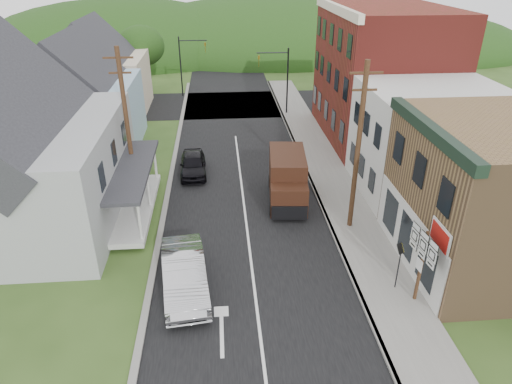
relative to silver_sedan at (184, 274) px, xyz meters
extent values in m
plane|color=#2D4719|center=(3.05, 1.04, -0.86)|extent=(120.00, 120.00, 0.00)
cube|color=black|center=(3.05, 11.04, -0.86)|extent=(9.00, 90.00, 0.02)
cube|color=black|center=(3.05, 28.04, -0.86)|extent=(60.00, 9.00, 0.02)
cube|color=slate|center=(8.95, 9.04, -0.79)|extent=(2.80, 55.00, 0.15)
cube|color=slate|center=(7.60, 9.04, -0.79)|extent=(0.20, 55.00, 0.15)
cube|color=slate|center=(-1.60, 9.04, -0.80)|extent=(0.30, 55.00, 0.12)
cube|color=brown|center=(14.35, 1.04, 2.64)|extent=(8.00, 8.00, 7.00)
cube|color=silver|center=(14.35, 8.54, 2.39)|extent=(8.00, 7.00, 6.50)
cube|color=maroon|center=(14.35, 18.04, 4.14)|extent=(8.00, 12.00, 10.00)
cube|color=#9EA1A3|center=(-8.95, 7.04, 1.89)|extent=(10.00, 12.00, 5.50)
cube|color=#93B4C8|center=(-7.95, 18.04, 1.64)|extent=(7.00, 8.00, 5.00)
cube|color=beige|center=(-8.45, 27.04, 1.64)|extent=(7.00, 8.00, 5.00)
cylinder|color=#472D19|center=(8.65, 4.54, 3.64)|extent=(0.26, 0.26, 9.00)
cube|color=#472D19|center=(8.65, 4.54, 7.54)|extent=(1.60, 0.10, 0.10)
cube|color=#472D19|center=(8.65, 4.54, 6.74)|extent=(1.20, 0.10, 0.10)
cylinder|color=#472D19|center=(-3.45, 9.04, 3.64)|extent=(0.26, 0.26, 9.00)
cube|color=#472D19|center=(-3.45, 9.04, 7.54)|extent=(1.60, 0.10, 0.10)
cube|color=#472D19|center=(-3.45, 9.04, 6.74)|extent=(1.20, 0.10, 0.10)
cylinder|color=black|center=(8.05, 24.54, 2.14)|extent=(0.14, 0.14, 6.00)
cylinder|color=black|center=(6.65, 24.54, 4.74)|extent=(2.80, 0.10, 0.10)
imported|color=olive|center=(5.45, 24.54, 4.04)|extent=(0.16, 0.20, 1.00)
cylinder|color=black|center=(-1.95, 31.54, 2.14)|extent=(0.14, 0.14, 6.00)
cylinder|color=black|center=(-0.55, 31.54, 4.74)|extent=(2.80, 0.10, 0.10)
imported|color=olive|center=(0.65, 31.54, 4.04)|extent=(0.16, 0.20, 1.00)
cylinder|color=#382616|center=(-5.95, 33.04, 1.10)|extent=(0.36, 0.36, 3.92)
ellipsoid|color=#1B3710|center=(-5.95, 33.04, 4.04)|extent=(4.80, 4.80, 4.08)
ellipsoid|color=#1B3710|center=(3.05, 56.04, -0.86)|extent=(90.00, 30.00, 16.00)
imported|color=#B8B7BC|center=(0.00, 0.00, 0.00)|extent=(2.44, 5.42, 1.72)
imported|color=black|center=(-0.10, 12.10, -0.14)|extent=(1.88, 4.29, 1.44)
cube|color=black|center=(5.71, 8.29, 0.71)|extent=(2.42, 4.12, 2.60)
cube|color=black|center=(5.49, 5.97, 0.26)|extent=(2.19, 1.62, 1.70)
cube|color=black|center=(5.51, 6.15, 0.98)|extent=(1.98, 1.25, 0.04)
cube|color=black|center=(5.42, 5.21, -0.19)|extent=(1.98, 0.32, 0.81)
cylinder|color=black|center=(4.56, 6.15, -0.46)|extent=(0.32, 0.83, 0.81)
cylinder|color=black|center=(6.44, 5.97, -0.46)|extent=(0.32, 0.83, 0.81)
cylinder|color=black|center=(4.90, 9.72, -0.46)|extent=(0.32, 0.83, 0.81)
cylinder|color=black|center=(6.77, 9.55, -0.46)|extent=(0.32, 0.83, 0.81)
cube|color=#472D19|center=(9.83, -1.60, 0.99)|extent=(0.12, 0.12, 3.41)
cube|color=black|center=(9.77, -1.60, 2.06)|extent=(0.25, 1.94, 0.08)
cube|color=white|center=(9.81, -2.29, 2.50)|extent=(0.08, 0.53, 0.21)
cube|color=white|center=(9.81, -2.29, 2.06)|extent=(0.08, 0.58, 0.54)
cube|color=white|center=(9.81, -2.29, 1.63)|extent=(0.08, 0.53, 0.27)
cube|color=white|center=(9.74, -1.61, 2.50)|extent=(0.08, 0.53, 0.21)
cube|color=white|center=(9.74, -1.61, 2.06)|extent=(0.08, 0.58, 0.54)
cube|color=white|center=(9.74, -1.61, 1.63)|extent=(0.08, 0.53, 0.27)
cube|color=white|center=(9.66, -0.93, 2.50)|extent=(0.08, 0.53, 0.21)
cube|color=white|center=(9.66, -0.93, 2.06)|extent=(0.08, 0.58, 0.54)
cube|color=white|center=(9.66, -0.93, 1.63)|extent=(0.08, 0.53, 0.27)
cube|color=white|center=(9.74, -1.61, 1.09)|extent=(0.07, 0.44, 0.54)
cylinder|color=black|center=(9.27, -0.78, 0.41)|extent=(0.06, 0.06, 2.25)
cube|color=black|center=(9.21, -0.78, 1.35)|extent=(0.10, 0.66, 0.66)
cube|color=yellow|center=(9.22, -0.78, 1.35)|extent=(0.10, 0.59, 0.60)
camera|label=1|loc=(1.78, -16.18, 12.42)|focal=32.00mm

